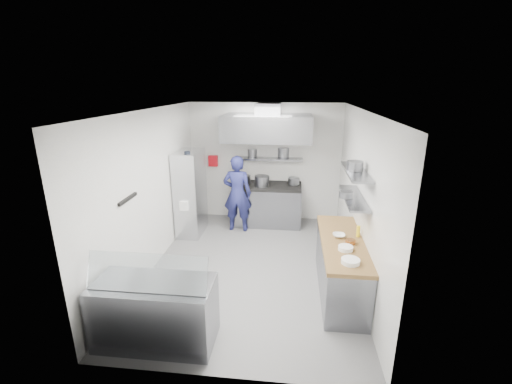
# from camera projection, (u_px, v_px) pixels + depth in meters

# --- Properties ---
(floor) EXTENTS (5.00, 5.00, 0.00)m
(floor) POSITION_uv_depth(u_px,v_px,m) (252.00, 267.00, 6.27)
(floor) COLOR #575759
(floor) RESTS_ON ground
(ceiling) EXTENTS (5.00, 5.00, 0.00)m
(ceiling) POSITION_uv_depth(u_px,v_px,m) (252.00, 110.00, 5.43)
(ceiling) COLOR silver
(ceiling) RESTS_ON wall_back
(wall_back) EXTENTS (3.60, 2.80, 0.02)m
(wall_back) POSITION_uv_depth(u_px,v_px,m) (265.00, 162.00, 8.22)
(wall_back) COLOR white
(wall_back) RESTS_ON floor
(wall_front) EXTENTS (3.60, 2.80, 0.02)m
(wall_front) POSITION_uv_depth(u_px,v_px,m) (222.00, 269.00, 3.48)
(wall_front) COLOR white
(wall_front) RESTS_ON floor
(wall_left) EXTENTS (2.80, 5.00, 0.02)m
(wall_left) POSITION_uv_depth(u_px,v_px,m) (151.00, 191.00, 6.04)
(wall_left) COLOR white
(wall_left) RESTS_ON floor
(wall_right) EXTENTS (2.80, 5.00, 0.02)m
(wall_right) POSITION_uv_depth(u_px,v_px,m) (360.00, 198.00, 5.66)
(wall_right) COLOR white
(wall_right) RESTS_ON floor
(gas_range) EXTENTS (1.60, 0.80, 0.90)m
(gas_range) POSITION_uv_depth(u_px,v_px,m) (267.00, 205.00, 8.11)
(gas_range) COLOR gray
(gas_range) RESTS_ON floor
(cooktop) EXTENTS (1.57, 0.78, 0.06)m
(cooktop) POSITION_uv_depth(u_px,v_px,m) (267.00, 186.00, 7.97)
(cooktop) COLOR black
(cooktop) RESTS_ON gas_range
(stock_pot_left) EXTENTS (0.30, 0.30, 0.20)m
(stock_pot_left) POSITION_uv_depth(u_px,v_px,m) (244.00, 179.00, 8.04)
(stock_pot_left) COLOR slate
(stock_pot_left) RESTS_ON cooktop
(stock_pot_mid) EXTENTS (0.34, 0.34, 0.24)m
(stock_pot_mid) POSITION_uv_depth(u_px,v_px,m) (262.00, 181.00, 7.82)
(stock_pot_mid) COLOR slate
(stock_pot_mid) RESTS_ON cooktop
(stock_pot_right) EXTENTS (0.26, 0.26, 0.16)m
(stock_pot_right) POSITION_uv_depth(u_px,v_px,m) (294.00, 181.00, 7.97)
(stock_pot_right) COLOR slate
(stock_pot_right) RESTS_ON cooktop
(over_range_shelf) EXTENTS (1.60, 0.30, 0.04)m
(over_range_shelf) POSITION_uv_depth(u_px,v_px,m) (268.00, 159.00, 8.02)
(over_range_shelf) COLOR gray
(over_range_shelf) RESTS_ON wall_back
(shelf_pot_a) EXTENTS (0.24, 0.24, 0.18)m
(shelf_pot_a) POSITION_uv_depth(u_px,v_px,m) (252.00, 152.00, 8.22)
(shelf_pot_a) COLOR slate
(shelf_pot_a) RESTS_ON over_range_shelf
(shelf_pot_b) EXTENTS (0.32, 0.32, 0.22)m
(shelf_pot_b) POSITION_uv_depth(u_px,v_px,m) (283.00, 152.00, 8.18)
(shelf_pot_b) COLOR slate
(shelf_pot_b) RESTS_ON over_range_shelf
(extractor_hood) EXTENTS (1.90, 1.15, 0.55)m
(extractor_hood) POSITION_uv_depth(u_px,v_px,m) (267.00, 128.00, 7.39)
(extractor_hood) COLOR gray
(extractor_hood) RESTS_ON wall_back
(hood_duct) EXTENTS (0.55, 0.55, 0.24)m
(hood_duct) POSITION_uv_depth(u_px,v_px,m) (268.00, 109.00, 7.49)
(hood_duct) COLOR slate
(hood_duct) RESTS_ON extractor_hood
(red_firebox) EXTENTS (0.22, 0.10, 0.26)m
(red_firebox) POSITION_uv_depth(u_px,v_px,m) (213.00, 161.00, 8.29)
(red_firebox) COLOR red
(red_firebox) RESTS_ON wall_back
(chef) EXTENTS (0.64, 0.44, 1.73)m
(chef) POSITION_uv_depth(u_px,v_px,m) (237.00, 194.00, 7.62)
(chef) COLOR navy
(chef) RESTS_ON floor
(wire_rack) EXTENTS (0.50, 0.90, 1.85)m
(wire_rack) POSITION_uv_depth(u_px,v_px,m) (190.00, 193.00, 7.46)
(wire_rack) COLOR silver
(wire_rack) RESTS_ON floor
(rack_bin_a) EXTENTS (0.17, 0.21, 0.19)m
(rack_bin_a) POSITION_uv_depth(u_px,v_px,m) (185.00, 205.00, 7.12)
(rack_bin_a) COLOR white
(rack_bin_a) RESTS_ON wire_rack
(rack_bin_b) EXTENTS (0.15, 0.19, 0.17)m
(rack_bin_b) POSITION_uv_depth(u_px,v_px,m) (189.00, 177.00, 7.30)
(rack_bin_b) COLOR yellow
(rack_bin_b) RESTS_ON wire_rack
(rack_jar) EXTENTS (0.12, 0.12, 0.18)m
(rack_jar) POSITION_uv_depth(u_px,v_px,m) (187.00, 156.00, 6.99)
(rack_jar) COLOR black
(rack_jar) RESTS_ON wire_rack
(knife_strip) EXTENTS (0.04, 0.55, 0.05)m
(knife_strip) POSITION_uv_depth(u_px,v_px,m) (128.00, 199.00, 5.14)
(knife_strip) COLOR black
(knife_strip) RESTS_ON wall_left
(prep_counter_base) EXTENTS (0.62, 2.00, 0.84)m
(prep_counter_base) POSITION_uv_depth(u_px,v_px,m) (340.00, 268.00, 5.42)
(prep_counter_base) COLOR gray
(prep_counter_base) RESTS_ON floor
(prep_counter_top) EXTENTS (0.65, 2.04, 0.06)m
(prep_counter_top) POSITION_uv_depth(u_px,v_px,m) (342.00, 242.00, 5.28)
(prep_counter_top) COLOR brown
(prep_counter_top) RESTS_ON prep_counter_base
(plate_stack_a) EXTENTS (0.25, 0.25, 0.06)m
(plate_stack_a) POSITION_uv_depth(u_px,v_px,m) (350.00, 261.00, 4.59)
(plate_stack_a) COLOR white
(plate_stack_a) RESTS_ON prep_counter_top
(plate_stack_b) EXTENTS (0.21, 0.21, 0.06)m
(plate_stack_b) POSITION_uv_depth(u_px,v_px,m) (346.00, 248.00, 4.95)
(plate_stack_b) COLOR white
(plate_stack_b) RESTS_ON prep_counter_top
(copper_pan) EXTENTS (0.15, 0.15, 0.06)m
(copper_pan) POSITION_uv_depth(u_px,v_px,m) (350.00, 242.00, 5.16)
(copper_pan) COLOR #BD7235
(copper_pan) RESTS_ON prep_counter_top
(squeeze_bottle) EXTENTS (0.06, 0.06, 0.18)m
(squeeze_bottle) POSITION_uv_depth(u_px,v_px,m) (358.00, 231.00, 5.37)
(squeeze_bottle) COLOR yellow
(squeeze_bottle) RESTS_ON prep_counter_top
(mixing_bowl) EXTENTS (0.19, 0.19, 0.05)m
(mixing_bowl) POSITION_uv_depth(u_px,v_px,m) (339.00, 235.00, 5.38)
(mixing_bowl) COLOR white
(mixing_bowl) RESTS_ON prep_counter_top
(wall_shelf_lower) EXTENTS (0.30, 1.30, 0.04)m
(wall_shelf_lower) POSITION_uv_depth(u_px,v_px,m) (353.00, 197.00, 5.36)
(wall_shelf_lower) COLOR gray
(wall_shelf_lower) RESTS_ON wall_right
(wall_shelf_upper) EXTENTS (0.30, 1.30, 0.04)m
(wall_shelf_upper) POSITION_uv_depth(u_px,v_px,m) (356.00, 172.00, 5.23)
(wall_shelf_upper) COLOR gray
(wall_shelf_upper) RESTS_ON wall_right
(shelf_pot_c) EXTENTS (0.21, 0.21, 0.10)m
(shelf_pot_c) POSITION_uv_depth(u_px,v_px,m) (346.00, 194.00, 5.28)
(shelf_pot_c) COLOR slate
(shelf_pot_c) RESTS_ON wall_shelf_lower
(shelf_pot_d) EXTENTS (0.24, 0.24, 0.14)m
(shelf_pot_d) POSITION_uv_depth(u_px,v_px,m) (355.00, 166.00, 5.21)
(shelf_pot_d) COLOR slate
(shelf_pot_d) RESTS_ON wall_shelf_upper
(display_case) EXTENTS (1.50, 0.70, 0.85)m
(display_case) POSITION_uv_depth(u_px,v_px,m) (156.00, 312.00, 4.35)
(display_case) COLOR gray
(display_case) RESTS_ON floor
(display_glass) EXTENTS (1.47, 0.19, 0.42)m
(display_glass) POSITION_uv_depth(u_px,v_px,m) (147.00, 273.00, 4.04)
(display_glass) COLOR silver
(display_glass) RESTS_ON display_case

